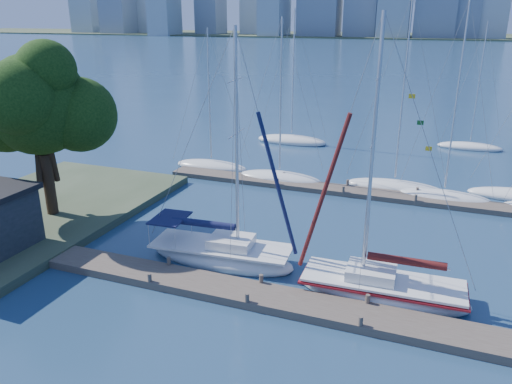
% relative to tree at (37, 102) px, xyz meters
% --- Properties ---
extents(ground, '(700.00, 700.00, 0.00)m').
position_rel_tree_xyz_m(ground, '(15.31, -4.18, -7.54)').
color(ground, '#18354E').
rests_on(ground, ground).
extents(near_dock, '(26.00, 2.00, 0.40)m').
position_rel_tree_xyz_m(near_dock, '(15.31, -4.18, -7.34)').
color(near_dock, '#4B4037').
rests_on(near_dock, ground).
extents(far_dock, '(30.00, 1.80, 0.36)m').
position_rel_tree_xyz_m(far_dock, '(17.31, 11.82, -7.36)').
color(far_dock, '#4B4037').
rests_on(far_dock, ground).
extents(shore, '(12.00, 22.00, 0.50)m').
position_rel_tree_xyz_m(shore, '(-1.69, -1.18, -7.29)').
color(shore, '#38472D').
rests_on(shore, ground).
extents(far_shore, '(800.00, 100.00, 1.50)m').
position_rel_tree_xyz_m(far_shore, '(15.31, 315.82, -7.54)').
color(far_shore, '#38472D').
rests_on(far_shore, ground).
extents(tree, '(8.34, 7.62, 11.16)m').
position_rel_tree_xyz_m(tree, '(0.00, 0.00, 0.00)').
color(tree, black).
rests_on(tree, ground).
extents(sailboat_navy, '(8.19, 3.25, 12.52)m').
position_rel_tree_xyz_m(sailboat_navy, '(12.31, -1.28, -6.54)').
color(sailboat_navy, silver).
rests_on(sailboat_navy, ground).
extents(sailboat_maroon, '(7.92, 2.82, 13.11)m').
position_rel_tree_xyz_m(sailboat_maroon, '(20.73, -1.89, -6.47)').
color(sailboat_maroon, silver).
rests_on(sailboat_maroon, ground).
extents(bg_boat_0, '(6.80, 4.61, 11.82)m').
position_rel_tree_xyz_m(bg_boat_0, '(4.42, 13.88, -7.28)').
color(bg_boat_0, silver).
rests_on(bg_boat_0, ground).
extents(bg_boat_1, '(7.18, 4.32, 12.65)m').
position_rel_tree_xyz_m(bg_boat_1, '(10.89, 12.76, -7.26)').
color(bg_boat_1, silver).
rests_on(bg_boat_1, ground).
extents(bg_boat_2, '(7.24, 2.43, 14.06)m').
position_rel_tree_xyz_m(bg_boat_2, '(19.59, 13.88, -7.27)').
color(bg_boat_2, silver).
rests_on(bg_boat_2, ground).
extents(bg_boat_3, '(6.67, 3.55, 13.79)m').
position_rel_tree_xyz_m(bg_boat_3, '(23.11, 12.80, -7.26)').
color(bg_boat_3, silver).
rests_on(bg_boat_3, ground).
extents(bg_boat_6, '(7.45, 3.11, 13.38)m').
position_rel_tree_xyz_m(bg_boat_6, '(8.11, 25.08, -7.25)').
color(bg_boat_6, silver).
rests_on(bg_boat_6, ground).
extents(bg_boat_7, '(6.26, 4.25, 12.21)m').
position_rel_tree_xyz_m(bg_boat_7, '(25.14, 29.03, -7.30)').
color(bg_boat_7, silver).
rests_on(bg_boat_7, ground).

